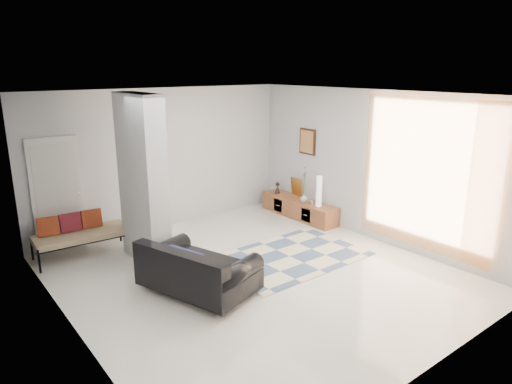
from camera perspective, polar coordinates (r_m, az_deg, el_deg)
floor at (r=7.35m, az=-0.00°, el=-10.31°), size 6.00×6.00×0.00m
ceiling at (r=6.63m, az=-0.00°, el=12.04°), size 6.00×6.00×0.00m
wall_back at (r=9.35m, az=-11.42°, el=4.06°), size 6.00×0.00×6.00m
wall_front at (r=4.97m, az=21.96°, el=-6.86°), size 6.00×0.00×6.00m
wall_left at (r=5.67m, az=-22.52°, el=-4.20°), size 0.00×6.00×6.00m
wall_right at (r=8.78m, az=14.32°, el=3.16°), size 0.00×6.00×6.00m
partition_column at (r=7.65m, az=-14.01°, el=1.42°), size 0.35×1.20×2.80m
hallway_door at (r=8.69m, az=-23.59°, el=-0.37°), size 0.85×0.06×2.04m
curtain at (r=8.07m, az=20.41°, el=1.97°), size 0.00×2.55×2.55m
wall_art at (r=9.82m, az=6.46°, el=6.29°), size 0.04×0.45×0.55m
media_console at (r=10.02m, az=5.38°, el=-2.01°), size 0.45×2.00×0.80m
loveseat at (r=6.70m, az=-7.57°, el=-9.78°), size 1.43×1.88×0.76m
daybed at (r=8.46m, az=-21.19°, el=-4.76°), size 1.59×0.73×0.77m
area_rug at (r=8.01m, az=4.24°, el=-8.04°), size 2.58×1.73×0.01m
cylinder_lamp at (r=9.45m, az=7.88°, el=0.10°), size 0.12×0.12×0.64m
bronze_figurine at (r=10.37m, az=2.70°, el=0.52°), size 0.15×0.15×0.26m
vase at (r=9.76m, az=6.03°, el=-0.75°), size 0.19×0.19×0.18m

